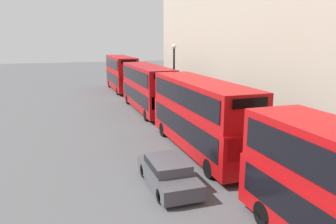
{
  "coord_description": "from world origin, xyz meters",
  "views": [
    {
      "loc": [
        -6.4,
        -0.15,
        6.87
      ],
      "look_at": [
        0.48,
        20.33,
        1.99
      ],
      "focal_mm": 35.0,
      "sensor_mm": 36.0,
      "label": 1
    }
  ],
  "objects_px": {
    "car_hatchback": "(168,172)",
    "pedestrian": "(216,121)",
    "bus_second_in_queue": "(200,113)",
    "bus_third_in_queue": "(147,86)",
    "bus_trailing": "(121,72)"
  },
  "relations": [
    {
      "from": "car_hatchback",
      "to": "bus_trailing",
      "type": "bearing_deg",
      "value": 83.46
    },
    {
      "from": "bus_second_in_queue",
      "to": "pedestrian",
      "type": "height_order",
      "value": "bus_second_in_queue"
    },
    {
      "from": "bus_third_in_queue",
      "to": "pedestrian",
      "type": "xyz_separation_m",
      "value": [
        2.84,
        -8.89,
        -1.53
      ]
    },
    {
      "from": "bus_second_in_queue",
      "to": "bus_third_in_queue",
      "type": "distance_m",
      "value": 12.35
    },
    {
      "from": "bus_second_in_queue",
      "to": "pedestrian",
      "type": "distance_m",
      "value": 4.75
    },
    {
      "from": "car_hatchback",
      "to": "pedestrian",
      "type": "relative_size",
      "value": 2.43
    },
    {
      "from": "bus_second_in_queue",
      "to": "bus_third_in_queue",
      "type": "bearing_deg",
      "value": 90.0
    },
    {
      "from": "car_hatchback",
      "to": "pedestrian",
      "type": "height_order",
      "value": "pedestrian"
    },
    {
      "from": "bus_trailing",
      "to": "car_hatchback",
      "type": "height_order",
      "value": "bus_trailing"
    },
    {
      "from": "bus_trailing",
      "to": "car_hatchback",
      "type": "xyz_separation_m",
      "value": [
        -3.4,
        -29.65,
        -1.79
      ]
    },
    {
      "from": "bus_third_in_queue",
      "to": "pedestrian",
      "type": "distance_m",
      "value": 9.46
    },
    {
      "from": "bus_second_in_queue",
      "to": "bus_trailing",
      "type": "height_order",
      "value": "bus_trailing"
    },
    {
      "from": "bus_second_in_queue",
      "to": "pedestrian",
      "type": "relative_size",
      "value": 5.86
    },
    {
      "from": "bus_second_in_queue",
      "to": "bus_third_in_queue",
      "type": "relative_size",
      "value": 0.99
    },
    {
      "from": "pedestrian",
      "to": "bus_third_in_queue",
      "type": "bearing_deg",
      "value": 107.73
    }
  ]
}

